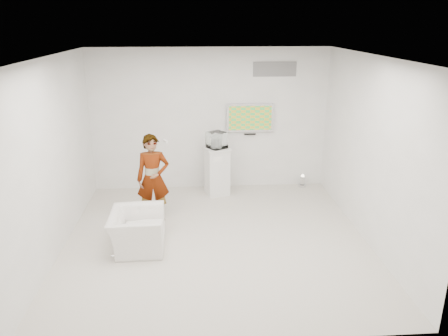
# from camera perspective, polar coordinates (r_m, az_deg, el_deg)

# --- Properties ---
(room) EXTENTS (5.01, 5.01, 3.00)m
(room) POSITION_cam_1_polar(r_m,az_deg,el_deg) (6.88, -1.10, 1.80)
(room) COLOR beige
(room) RESTS_ON ground
(tv) EXTENTS (1.00, 0.08, 0.60)m
(tv) POSITION_cam_1_polar(r_m,az_deg,el_deg) (9.30, 3.41, 6.58)
(tv) COLOR silver
(tv) RESTS_ON room
(logo_decal) EXTENTS (0.90, 0.02, 0.30)m
(logo_decal) POSITION_cam_1_polar(r_m,az_deg,el_deg) (9.26, 6.65, 12.70)
(logo_decal) COLOR slate
(logo_decal) RESTS_ON room
(person) EXTENTS (0.62, 0.44, 1.62)m
(person) POSITION_cam_1_polar(r_m,az_deg,el_deg) (7.94, -9.25, -1.36)
(person) COLOR silver
(person) RESTS_ON room
(armchair) EXTENTS (0.85, 0.97, 0.62)m
(armchair) POSITION_cam_1_polar(r_m,az_deg,el_deg) (7.19, -11.27, -7.99)
(armchair) COLOR silver
(armchair) RESTS_ON room
(pedestal) EXTENTS (0.60, 0.60, 1.01)m
(pedestal) POSITION_cam_1_polar(r_m,az_deg,el_deg) (9.15, -0.92, -0.40)
(pedestal) COLOR silver
(pedestal) RESTS_ON room
(floor_uplight) EXTENTS (0.23, 0.23, 0.27)m
(floor_uplight) POSITION_cam_1_polar(r_m,az_deg,el_deg) (9.81, 10.20, -1.67)
(floor_uplight) COLOR silver
(floor_uplight) RESTS_ON room
(vitrine) EXTENTS (0.46, 0.46, 0.33)m
(vitrine) POSITION_cam_1_polar(r_m,az_deg,el_deg) (8.95, -0.94, 3.66)
(vitrine) COLOR silver
(vitrine) RESTS_ON pedestal
(console) EXTENTS (0.13, 0.15, 0.21)m
(console) POSITION_cam_1_polar(r_m,az_deg,el_deg) (8.97, -0.94, 3.27)
(console) COLOR silver
(console) RESTS_ON pedestal
(wii_remote) EXTENTS (0.10, 0.15, 0.04)m
(wii_remote) POSITION_cam_1_polar(r_m,az_deg,el_deg) (7.89, -7.68, 3.52)
(wii_remote) COLOR silver
(wii_remote) RESTS_ON person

